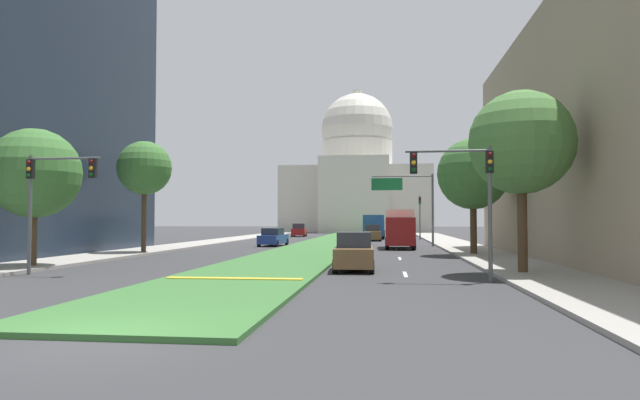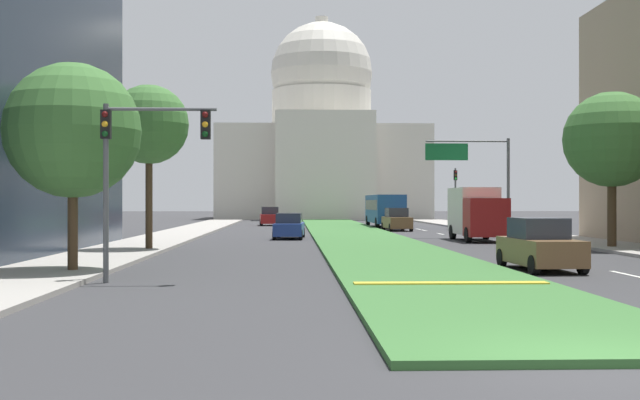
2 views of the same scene
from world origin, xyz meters
TOP-DOWN VIEW (x-y plane):
  - ground_plane at (0.00, 49.94)m, footprint 260.00×260.00m
  - grass_median at (0.00, 44.95)m, footprint 5.85×89.90m
  - median_curb_nose at (0.00, 10.20)m, footprint 5.27×0.50m
  - lane_dashes_right at (6.56, 47.12)m, footprint 0.16×64.46m
  - sidewalk_left at (-12.19, 39.96)m, footprint 4.00×89.90m
  - sidewalk_right at (12.19, 39.96)m, footprint 4.00×89.90m
  - capitol_building at (0.00, 99.20)m, footprint 28.56×22.90m
  - traffic_light_near_left at (-8.85, 12.07)m, footprint 3.34×0.35m
  - traffic_light_far_right at (9.69, 55.60)m, footprint 0.28×0.35m
  - overhead_guide_sign at (7.81, 40.00)m, footprint 5.58×0.20m
  - street_tree_left_near at (-11.41, 14.89)m, footprint 4.40×4.40m
  - street_tree_left_mid at (-11.02, 26.40)m, footprint 3.75×3.75m
  - street_tree_right_mid at (11.49, 27.27)m, footprint 4.72×4.72m
  - sedan_lead_stopped at (4.23, 15.85)m, footprint 1.99×4.34m
  - sedan_midblock at (-4.44, 38.92)m, footprint 2.06×4.74m
  - sedan_distant at (4.21, 52.23)m, footprint 2.04×4.55m
  - sedan_far_horizon at (-6.41, 66.34)m, footprint 2.14×4.34m
  - box_truck_delivery at (6.85, 36.03)m, footprint 2.40×6.40m
  - city_bus at (4.23, 60.73)m, footprint 2.62×11.00m

SIDE VIEW (x-z plane):
  - ground_plane at x=0.00m, z-range 0.00..0.00m
  - lane_dashes_right at x=6.56m, z-range 0.00..0.01m
  - grass_median at x=0.00m, z-range 0.00..0.14m
  - sidewalk_left at x=-12.19m, z-range 0.00..0.15m
  - sidewalk_right at x=12.19m, z-range 0.00..0.15m
  - median_curb_nose at x=0.00m, z-range 0.14..0.18m
  - sedan_midblock at x=-4.44m, z-range -0.04..1.58m
  - sedan_lead_stopped at x=4.23m, z-range -0.06..1.74m
  - sedan_far_horizon at x=-6.41m, z-range -0.07..1.77m
  - sedan_distant at x=4.21m, z-range -0.07..1.78m
  - box_truck_delivery at x=6.85m, z-range 0.08..3.28m
  - city_bus at x=4.23m, z-range 0.29..3.24m
  - traffic_light_far_right at x=9.69m, z-range 0.71..5.91m
  - traffic_light_near_left at x=-8.85m, z-range 1.20..6.40m
  - overhead_guide_sign at x=7.81m, z-range 1.40..7.90m
  - street_tree_left_near at x=-11.41m, z-range 1.22..8.10m
  - street_tree_right_mid at x=11.49m, z-range 1.51..9.30m
  - street_tree_left_mid at x=-11.02m, z-range 2.03..9.90m
  - capitol_building at x=0.00m, z-range -3.42..24.99m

